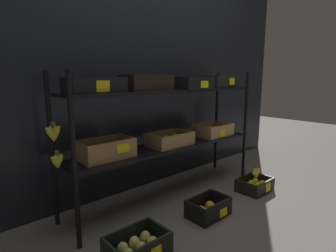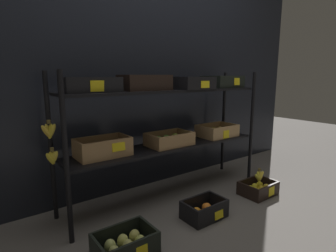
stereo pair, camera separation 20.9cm
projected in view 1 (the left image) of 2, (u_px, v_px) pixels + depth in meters
The scene contains 7 objects.
ground_plane at pixel (168, 195), 2.36m from camera, with size 10.00×10.00×0.00m, color #605B56.
storefront_wall at pixel (140, 62), 2.43m from camera, with size 4.18×0.12×2.31m, color black.
display_rack at pixel (169, 116), 2.23m from camera, with size 1.89×0.40×1.07m.
crate_ground_pear at pixel (138, 247), 1.56m from camera, with size 0.35×0.24×0.13m.
crate_ground_orange at pixel (208, 209), 2.00m from camera, with size 0.31×0.21×0.14m.
crate_ground_lemon at pixel (255, 186), 2.45m from camera, with size 0.31×0.23×0.12m.
banana_bunch_loose at pixel (256, 173), 2.42m from camera, with size 0.15×0.04×0.12m.
Camera 1 is at (-1.48, -1.64, 1.03)m, focal length 28.67 mm.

